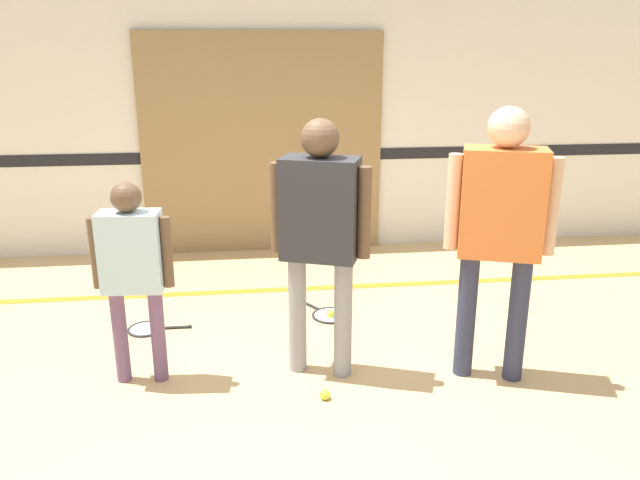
{
  "coord_description": "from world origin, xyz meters",
  "views": [
    {
      "loc": [
        -0.37,
        -3.6,
        2.15
      ],
      "look_at": [
        0.08,
        0.2,
        0.95
      ],
      "focal_mm": 35.0,
      "sensor_mm": 36.0,
      "label": 1
    }
  ],
  "objects_px": {
    "person_student_right": "(501,217)",
    "person_student_left": "(132,262)",
    "racket_second_spare": "(148,329)",
    "tennis_ball_by_spare_racket": "(330,314)",
    "tennis_ball_near_instructor": "(325,395)",
    "person_instructor": "(320,222)",
    "racket_spare_on_floor": "(330,315)"
  },
  "relations": [
    {
      "from": "person_student_left",
      "to": "person_student_right",
      "type": "xyz_separation_m",
      "value": [
        2.32,
        -0.22,
        0.28
      ]
    },
    {
      "from": "person_instructor",
      "to": "racket_spare_on_floor",
      "type": "relative_size",
      "value": 3.27
    },
    {
      "from": "person_student_left",
      "to": "tennis_ball_by_spare_racket",
      "type": "relative_size",
      "value": 20.5
    },
    {
      "from": "person_student_left",
      "to": "racket_second_spare",
      "type": "height_order",
      "value": "person_student_left"
    },
    {
      "from": "person_student_left",
      "to": "racket_second_spare",
      "type": "bearing_deg",
      "value": 99.8
    },
    {
      "from": "tennis_ball_near_instructor",
      "to": "tennis_ball_by_spare_racket",
      "type": "bearing_deg",
      "value": 80.78
    },
    {
      "from": "person_instructor",
      "to": "person_student_right",
      "type": "relative_size",
      "value": 0.96
    },
    {
      "from": "person_instructor",
      "to": "person_student_right",
      "type": "height_order",
      "value": "person_student_right"
    },
    {
      "from": "racket_spare_on_floor",
      "to": "racket_second_spare",
      "type": "xyz_separation_m",
      "value": [
        -1.46,
        -0.1,
        0.0
      ]
    },
    {
      "from": "racket_spare_on_floor",
      "to": "person_student_right",
      "type": "bearing_deg",
      "value": -173.48
    },
    {
      "from": "racket_spare_on_floor",
      "to": "racket_second_spare",
      "type": "bearing_deg",
      "value": 59.74
    },
    {
      "from": "person_student_left",
      "to": "person_student_right",
      "type": "distance_m",
      "value": 2.34
    },
    {
      "from": "person_instructor",
      "to": "person_student_right",
      "type": "distance_m",
      "value": 1.14
    },
    {
      "from": "tennis_ball_near_instructor",
      "to": "tennis_ball_by_spare_racket",
      "type": "relative_size",
      "value": 1.0
    },
    {
      "from": "person_student_left",
      "to": "tennis_ball_near_instructor",
      "type": "xyz_separation_m",
      "value": [
        1.18,
        -0.39,
        -0.8
      ]
    },
    {
      "from": "racket_spare_on_floor",
      "to": "racket_second_spare",
      "type": "height_order",
      "value": "same"
    },
    {
      "from": "tennis_ball_by_spare_racket",
      "to": "racket_spare_on_floor",
      "type": "bearing_deg",
      "value": 91.03
    },
    {
      "from": "racket_second_spare",
      "to": "tennis_ball_near_instructor",
      "type": "xyz_separation_m",
      "value": [
        1.26,
        -1.16,
        0.02
      ]
    },
    {
      "from": "racket_spare_on_floor",
      "to": "racket_second_spare",
      "type": "relative_size",
      "value": 1.05
    },
    {
      "from": "racket_spare_on_floor",
      "to": "tennis_ball_near_instructor",
      "type": "xyz_separation_m",
      "value": [
        -0.2,
        -1.26,
        0.02
      ]
    },
    {
      "from": "person_student_right",
      "to": "tennis_ball_near_instructor",
      "type": "distance_m",
      "value": 1.57
    },
    {
      "from": "tennis_ball_near_instructor",
      "to": "racket_second_spare",
      "type": "bearing_deg",
      "value": 137.3
    },
    {
      "from": "racket_second_spare",
      "to": "tennis_ball_near_instructor",
      "type": "bearing_deg",
      "value": -42.21
    },
    {
      "from": "person_student_left",
      "to": "person_student_right",
      "type": "relative_size",
      "value": 0.75
    },
    {
      "from": "person_student_right",
      "to": "person_student_left",
      "type": "bearing_deg",
      "value": 13.01
    },
    {
      "from": "racket_spare_on_floor",
      "to": "person_instructor",
      "type": "bearing_deg",
      "value": 134.12
    },
    {
      "from": "racket_spare_on_floor",
      "to": "tennis_ball_by_spare_racket",
      "type": "distance_m",
      "value": 0.04
    },
    {
      "from": "person_student_right",
      "to": "racket_second_spare",
      "type": "distance_m",
      "value": 2.81
    },
    {
      "from": "racket_spare_on_floor",
      "to": "tennis_ball_by_spare_racket",
      "type": "relative_size",
      "value": 8.0
    },
    {
      "from": "person_student_left",
      "to": "racket_second_spare",
      "type": "distance_m",
      "value": 1.13
    },
    {
      "from": "racket_second_spare",
      "to": "tennis_ball_by_spare_racket",
      "type": "distance_m",
      "value": 1.46
    },
    {
      "from": "person_student_right",
      "to": "tennis_ball_by_spare_racket",
      "type": "xyz_separation_m",
      "value": [
        -0.93,
        1.05,
        -1.08
      ]
    }
  ]
}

